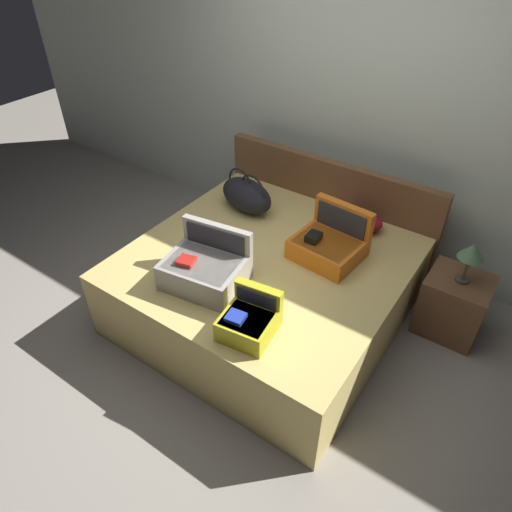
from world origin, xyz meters
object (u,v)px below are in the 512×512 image
Objects in this scene: pillow_near_headboard at (357,219)px; nightstand at (453,305)px; table_lamp at (472,253)px; hard_case_large at (205,269)px; hard_case_small at (249,320)px; hard_case_medium at (329,244)px; bed at (266,287)px; duffel_bag at (247,195)px.

nightstand is (0.86, -0.07, -0.40)m from pillow_near_headboard.
pillow_near_headboard is at bearing 175.63° from table_lamp.
hard_case_small is at bearing -30.16° from hard_case_large.
nightstand is 0.48m from table_lamp.
hard_case_small reaches higher than pillow_near_headboard.
pillow_near_headboard is (0.05, 1.38, -0.02)m from hard_case_small.
nightstand is (0.87, 0.39, -0.43)m from hard_case_medium.
bed reaches higher than nightstand.
duffel_bag is (-0.50, 0.45, 0.42)m from bed.
hard_case_small is at bearing -124.76° from nightstand.
hard_case_small is at bearing -53.82° from duffel_bag.
nightstand is at bearing 29.96° from hard_case_large.
nightstand is (1.72, 0.21, -0.46)m from duffel_bag.
hard_case_small is 0.73× the size of nightstand.
table_lamp is (1.72, 0.21, 0.02)m from duffel_bag.
pillow_near_headboard is 0.86m from table_lamp.
hard_case_medium is 0.46m from pillow_near_headboard.
bed is 4.66× the size of pillow_near_headboard.
table_lamp is at bearing 47.66° from hard_case_small.
hard_case_small reaches higher than table_lamp.
table_lamp is at bearing -4.37° from pillow_near_headboard.
hard_case_small is at bearing -92.25° from pillow_near_headboard.
hard_case_small is (-0.04, -0.93, -0.01)m from hard_case_medium.
hard_case_large is at bearing -112.07° from bed.
duffel_bag is (-0.81, 1.10, 0.04)m from hard_case_small.
nightstand is (1.22, 0.66, -0.04)m from bed.
bed is at bearing -151.62° from nightstand.
nightstand is at bearing 47.66° from hard_case_small.
nightstand is at bearing 29.55° from hard_case_medium.
pillow_near_headboard is 0.95m from nightstand.
hard_case_medium is 1.22× the size of pillow_near_headboard.
pillow_near_headboard is (0.55, 1.18, -0.04)m from hard_case_large.
table_lamp is (0.00, 0.00, 0.48)m from nightstand.
hard_case_medium is at bearing -155.94° from nightstand.
duffel_bag is 0.91m from pillow_near_headboard.
hard_case_large is at bearing -141.54° from table_lamp.
hard_case_large is at bearing -141.54° from nightstand.
hard_case_medium reaches higher than hard_case_small.
bed is 0.64m from hard_case_large.
bed is 1.39m from nightstand.
hard_case_medium is at bearing 45.13° from hard_case_large.
duffel_bag reaches higher than hard_case_small.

